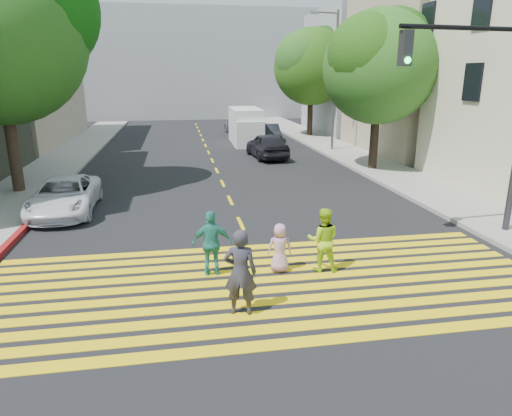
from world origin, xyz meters
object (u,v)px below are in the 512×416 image
object	(u,v)px
pedestrian_man	(240,272)
dark_car_parked	(270,132)
silver_car	(241,125)
tree_right_near	(380,61)
pedestrian_woman	(323,240)
traffic_signal	(492,98)
pedestrian_child	(280,248)
tree_right_far	(312,63)
white_van	(246,127)
pedestrian_extra	(212,244)
dark_car_near	(267,145)
white_sedan	(65,196)

from	to	relation	value
pedestrian_man	dark_car_parked	distance (m)	26.39
silver_car	tree_right_near	bearing A→B (deg)	99.66
dark_car_parked	pedestrian_woman	bearing A→B (deg)	-94.35
pedestrian_woman	dark_car_parked	bearing A→B (deg)	-84.84
pedestrian_woman	silver_car	bearing A→B (deg)	-80.23
dark_car_parked	traffic_signal	world-z (taller)	traffic_signal
pedestrian_woman	pedestrian_child	world-z (taller)	pedestrian_woman
tree_right_far	pedestrian_man	bearing A→B (deg)	-109.14
pedestrian_child	white_van	xyz separation A→B (m)	(2.55, 22.38, 0.57)
tree_right_near	pedestrian_extra	size ratio (longest dim) A/B	4.89
tree_right_near	dark_car_parked	size ratio (longest dim) A/B	2.16
dark_car_near	dark_car_parked	xyz separation A→B (m)	(1.72, 7.48, -0.14)
pedestrian_extra	pedestrian_woman	bearing A→B (deg)	179.26
white_sedan	dark_car_parked	xyz separation A→B (m)	(11.07, 17.46, -0.02)
tree_right_near	white_van	distance (m)	12.60
tree_right_far	dark_car_near	world-z (taller)	tree_right_far
tree_right_near	dark_car_parked	world-z (taller)	tree_right_near
pedestrian_man	white_van	xyz separation A→B (m)	(3.81, 24.33, 0.27)
tree_right_far	white_van	bearing A→B (deg)	-152.17
pedestrian_man	pedestrian_extra	xyz separation A→B (m)	(-0.42, 2.02, -0.10)
silver_car	white_van	bearing A→B (deg)	79.91
white_van	dark_car_parked	bearing A→B (deg)	35.38
pedestrian_man	pedestrian_woman	distance (m)	2.96
tree_right_near	pedestrian_man	xyz separation A→B (m)	(-8.86, -13.60, -4.53)
pedestrian_child	traffic_signal	xyz separation A→B (m)	(6.38, 1.46, 3.51)
pedestrian_man	silver_car	xyz separation A→B (m)	(4.21, 30.06, -0.19)
pedestrian_child	pedestrian_extra	size ratio (longest dim) A/B	0.76
dark_car_near	tree_right_near	bearing A→B (deg)	130.67
pedestrian_woman	dark_car_near	xyz separation A→B (m)	(1.82, 16.43, -0.07)
pedestrian_man	traffic_signal	world-z (taller)	traffic_signal
silver_car	traffic_signal	size ratio (longest dim) A/B	0.79
tree_right_far	traffic_signal	world-z (taller)	tree_right_far
pedestrian_woman	dark_car_near	size ratio (longest dim) A/B	0.37
tree_right_near	pedestrian_woman	size ratio (longest dim) A/B	4.91
pedestrian_extra	tree_right_far	bearing A→B (deg)	-107.96
tree_right_near	traffic_signal	xyz separation A→B (m)	(-1.22, -10.19, -1.31)
silver_car	pedestrian_man	bearing A→B (deg)	75.93
white_sedan	dark_car_parked	world-z (taller)	white_sedan
dark_car_parked	white_van	bearing A→B (deg)	-141.79
tree_right_far	silver_car	world-z (taller)	tree_right_far
white_sedan	tree_right_far	bearing A→B (deg)	51.14
tree_right_far	pedestrian_child	xyz separation A→B (m)	(-8.22, -25.37, -5.11)
pedestrian_man	dark_car_near	bearing A→B (deg)	-89.35
dark_car_parked	traffic_signal	size ratio (longest dim) A/B	0.58
traffic_signal	tree_right_far	bearing A→B (deg)	80.72
tree_right_far	pedestrian_man	xyz separation A→B (m)	(-9.48, -27.32, -4.82)
silver_car	pedestrian_extra	bearing A→B (deg)	74.53
tree_right_near	white_van	xyz separation A→B (m)	(-5.05, 10.73, -4.26)
white_sedan	dark_car_parked	size ratio (longest dim) A/B	1.22
white_sedan	dark_car_near	bearing A→B (deg)	45.62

